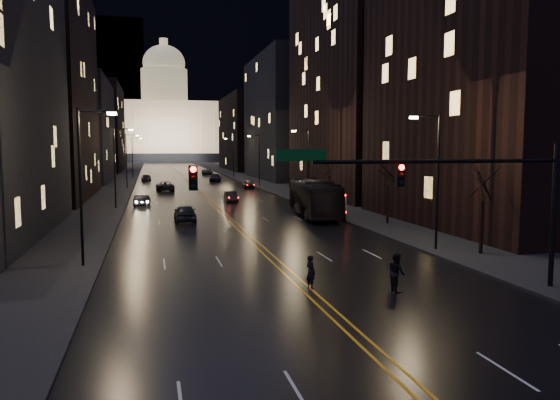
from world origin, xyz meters
TOP-DOWN VIEW (x-y plane):
  - ground at (0.00, 0.00)m, footprint 900.00×900.00m
  - road at (0.00, 130.00)m, footprint 20.00×320.00m
  - sidewalk_left at (-14.00, 130.00)m, footprint 8.00×320.00m
  - sidewalk_right at (14.00, 130.00)m, footprint 8.00×320.00m
  - center_line at (0.00, 130.00)m, footprint 0.62×320.00m
  - building_left_mid at (-21.00, 54.00)m, footprint 12.00×30.00m
  - building_left_far at (-21.00, 92.00)m, footprint 12.00×34.00m
  - building_left_dist at (-21.00, 140.00)m, footprint 12.00×40.00m
  - building_right_near at (21.00, 20.00)m, footprint 12.00×26.00m
  - building_right_tall at (21.00, 50.00)m, footprint 12.00×30.00m
  - building_right_mid at (21.00, 92.00)m, footprint 12.00×34.00m
  - building_right_dist at (21.00, 140.00)m, footprint 12.00×40.00m
  - mountain_ridge at (40.00, 380.00)m, footprint 520.00×60.00m
  - capitol at (0.00, 250.00)m, footprint 90.00×50.00m
  - traffic_signal at (5.91, -0.00)m, footprint 17.29×0.45m
  - streetlamp_right_near at (10.81, 10.00)m, footprint 2.13×0.25m
  - streetlamp_left_near at (-10.81, 10.00)m, footprint 2.13×0.25m
  - streetlamp_right_mid at (10.81, 40.00)m, footprint 2.13×0.25m
  - streetlamp_left_mid at (-10.81, 40.00)m, footprint 2.13×0.25m
  - streetlamp_right_far at (10.81, 70.00)m, footprint 2.13×0.25m
  - streetlamp_left_far at (-10.81, 70.00)m, footprint 2.13×0.25m
  - streetlamp_right_dist at (10.81, 100.00)m, footprint 2.13×0.25m
  - streetlamp_left_dist at (-10.81, 100.00)m, footprint 2.13×0.25m
  - tree_right_near at (13.00, 8.00)m, footprint 2.40×2.40m
  - tree_right_mid at (13.00, 22.00)m, footprint 2.40×2.40m
  - tree_right_far at (13.00, 38.00)m, footprint 2.40×2.40m
  - bus at (8.50, 29.26)m, footprint 4.34×13.29m
  - oncoming_car_a at (-4.18, 28.22)m, footprint 1.94×4.79m
  - oncoming_car_b at (-8.23, 42.64)m, footprint 1.95×4.24m
  - oncoming_car_c at (-5.08, 64.35)m, footprint 2.82×5.65m
  - oncoming_car_d at (-8.14, 90.36)m, footprint 2.03×4.78m
  - receding_car_a at (2.50, 45.07)m, footprint 1.53×4.07m
  - receding_car_b at (8.50, 66.64)m, footprint 2.09×4.50m
  - receding_car_c at (5.14, 85.44)m, footprint 2.90×5.66m
  - receding_car_d at (6.30, 112.31)m, footprint 2.68×5.55m
  - pedestrian_a at (0.27, 2.75)m, footprint 0.58×0.70m
  - pedestrian_b at (4.04, 1.23)m, footprint 0.51×0.91m

SIDE VIEW (x-z plane):
  - ground at x=0.00m, z-range 0.00..0.00m
  - road at x=0.00m, z-range 0.00..0.02m
  - center_line at x=0.00m, z-range 0.02..0.03m
  - sidewalk_left at x=-14.00m, z-range 0.00..0.16m
  - sidewalk_right at x=14.00m, z-range 0.00..0.16m
  - receding_car_a at x=2.50m, z-range 0.00..1.33m
  - oncoming_car_b at x=-8.23m, z-range 0.00..1.35m
  - oncoming_car_d at x=-8.14m, z-range 0.00..1.38m
  - receding_car_b at x=8.50m, z-range 0.00..1.49m
  - receding_car_d at x=6.30m, z-range 0.00..1.52m
  - oncoming_car_c at x=-5.08m, z-range 0.00..1.53m
  - receding_car_c at x=5.14m, z-range 0.00..1.57m
  - oncoming_car_a at x=-4.18m, z-range 0.00..1.63m
  - pedestrian_a at x=0.27m, z-range 0.00..1.64m
  - pedestrian_b at x=4.04m, z-range 0.00..1.87m
  - bus at x=8.50m, z-range 0.00..3.63m
  - tree_right_near at x=13.00m, z-range 1.20..7.85m
  - tree_right_mid at x=13.00m, z-range 1.20..7.85m
  - tree_right_far at x=13.00m, z-range 1.20..7.85m
  - streetlamp_right_near at x=10.81m, z-range 0.58..9.58m
  - streetlamp_left_near at x=-10.81m, z-range 0.58..9.58m
  - streetlamp_right_mid at x=10.81m, z-range 0.58..9.58m
  - streetlamp_left_mid at x=-10.81m, z-range 0.58..9.58m
  - streetlamp_right_far at x=10.81m, z-range 0.58..9.58m
  - streetlamp_left_far at x=-10.81m, z-range 0.58..9.58m
  - streetlamp_right_dist at x=10.81m, z-range 0.58..9.58m
  - streetlamp_left_dist at x=-10.81m, z-range 0.58..9.58m
  - traffic_signal at x=5.91m, z-range 1.60..8.60m
  - building_left_far at x=-21.00m, z-range 0.00..20.00m
  - building_right_dist at x=21.00m, z-range 0.00..22.00m
  - building_left_dist at x=-21.00m, z-range 0.00..24.00m
  - building_right_near at x=21.00m, z-range 0.00..24.00m
  - building_right_mid at x=21.00m, z-range 0.00..26.00m
  - building_left_mid at x=-21.00m, z-range 0.00..28.00m
  - capitol at x=0.00m, z-range -12.10..46.40m
  - building_right_tall at x=21.00m, z-range 0.00..38.00m
  - mountain_ridge at x=40.00m, z-range 0.00..130.00m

